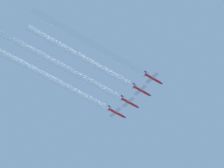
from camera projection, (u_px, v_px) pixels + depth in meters
name	position (u px, v px, depth m)	size (l,w,h in m)	color
jet_far_left	(117.00, 113.00, 326.99)	(8.37, 12.19, 2.93)	red
jet_inner_left	(130.00, 103.00, 321.34)	(8.37, 12.19, 2.93)	red
jet_center	(142.00, 91.00, 316.23)	(8.37, 12.19, 2.93)	red
jet_inner_right	(153.00, 79.00, 310.39)	(8.37, 12.19, 2.93)	red
smoke_trail_far_left	(52.00, 79.00, 310.46)	(3.13, 67.38, 3.13)	white
smoke_trail_inner_left	(61.00, 66.00, 303.87)	(3.13, 71.86, 3.13)	white
smoke_trail_center	(82.00, 58.00, 301.02)	(3.13, 61.13, 3.13)	white
smoke_trail_inner_right	(91.00, 43.00, 294.66)	(3.13, 63.60, 3.13)	white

